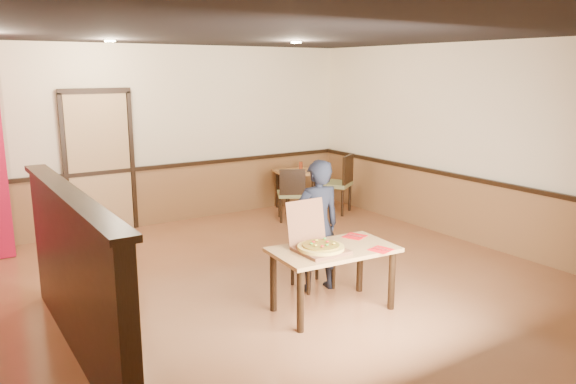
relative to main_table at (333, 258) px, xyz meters
name	(u,v)px	position (x,y,z in m)	size (l,w,h in m)	color
floor	(266,295)	(-0.39, 0.69, -0.56)	(7.00, 7.00, 0.00)	#A66740
ceiling	(263,30)	(-0.39, 0.69, 2.24)	(7.00, 7.00, 0.00)	black
wall_back	(149,137)	(-0.39, 4.19, 0.84)	(7.00, 7.00, 0.00)	#FFEFC7
wall_right	(483,145)	(3.11, 0.69, 0.84)	(7.00, 7.00, 0.00)	#FFEFC7
wainscot_back	(153,197)	(-0.39, 4.16, -0.11)	(7.00, 0.04, 0.90)	olive
chair_rail_back	(152,168)	(-0.39, 4.14, 0.36)	(7.00, 0.06, 0.06)	black
wainscot_right	(477,213)	(3.08, 0.69, -0.11)	(0.04, 7.00, 0.90)	olive
chair_rail_right	(478,180)	(3.06, 0.69, 0.36)	(0.06, 7.00, 0.06)	black
back_door	(99,164)	(-1.19, 4.15, 0.49)	(0.90, 0.06, 2.10)	tan
booth_partition	(75,273)	(-2.39, 0.49, 0.18)	(0.20, 3.10, 1.44)	black
spot_b	(110,41)	(-1.19, 3.19, 2.22)	(0.14, 0.14, 0.02)	beige
spot_c	(296,42)	(1.01, 2.19, 2.22)	(0.14, 0.14, 0.02)	beige
main_table	(333,258)	(0.00, 0.00, 0.00)	(1.29, 0.80, 0.67)	tan
diner_chair	(310,247)	(0.20, 0.68, -0.11)	(0.42, 0.42, 0.83)	olive
side_chair_left	(292,192)	(1.57, 3.13, -0.08)	(0.59, 0.59, 0.88)	olive
side_chair_right	(339,181)	(2.54, 3.13, -0.01)	(0.69, 0.69, 1.01)	olive
side_table	(295,180)	(2.05, 3.74, -0.04)	(0.76, 0.76, 0.69)	tan
diner	(317,226)	(0.19, 0.54, 0.18)	(0.54, 0.35, 1.48)	black
pizza_box	(318,245)	(-0.18, 0.01, 0.17)	(0.45, 0.53, 0.47)	brown
pizza	(321,247)	(-0.18, -0.04, 0.15)	(0.46, 0.46, 0.03)	gold
napkin_near	(381,250)	(0.36, -0.31, 0.11)	(0.24, 0.24, 0.01)	red
napkin_far	(355,236)	(0.43, 0.19, 0.11)	(0.28, 0.28, 0.01)	red
condiment	(301,166)	(2.13, 3.70, 0.21)	(0.06, 0.06, 0.16)	maroon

